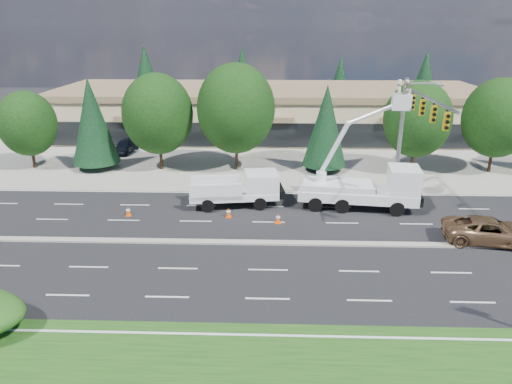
{
  "coord_description": "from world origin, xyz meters",
  "views": [
    {
      "loc": [
        0.03,
        -25.23,
        12.81
      ],
      "look_at": [
        -0.84,
        2.64,
        2.4
      ],
      "focal_mm": 32.0,
      "sensor_mm": 36.0,
      "label": 1
    }
  ],
  "objects_px": {
    "bucket_truck": "(369,182)",
    "minivan": "(490,231)",
    "signal_mast": "(411,124)",
    "utility_pickup": "(240,192)"
  },
  "relations": [
    {
      "from": "signal_mast",
      "to": "minivan",
      "type": "xyz_separation_m",
      "value": [
        3.62,
        -6.41,
        -5.29
      ]
    },
    {
      "from": "bucket_truck",
      "to": "minivan",
      "type": "bearing_deg",
      "value": -32.56
    },
    {
      "from": "signal_mast",
      "to": "utility_pickup",
      "type": "relative_size",
      "value": 1.51
    },
    {
      "from": "signal_mast",
      "to": "bucket_truck",
      "type": "distance_m",
      "value": 5.07
    },
    {
      "from": "utility_pickup",
      "to": "bucket_truck",
      "type": "xyz_separation_m",
      "value": [
        9.32,
        -0.31,
        0.97
      ]
    },
    {
      "from": "signal_mast",
      "to": "minivan",
      "type": "relative_size",
      "value": 1.83
    },
    {
      "from": "signal_mast",
      "to": "utility_pickup",
      "type": "height_order",
      "value": "signal_mast"
    },
    {
      "from": "signal_mast",
      "to": "minivan",
      "type": "bearing_deg",
      "value": -60.53
    },
    {
      "from": "utility_pickup",
      "to": "signal_mast",
      "type": "bearing_deg",
      "value": -4.04
    },
    {
      "from": "utility_pickup",
      "to": "minivan",
      "type": "bearing_deg",
      "value": -27.37
    }
  ]
}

